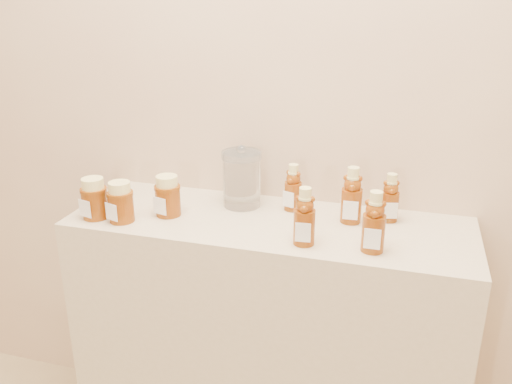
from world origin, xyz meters
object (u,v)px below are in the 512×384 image
(bear_bottle_back_left, at_px, (293,184))
(glass_canister, at_px, (242,177))
(bear_bottle_front_left, at_px, (305,213))
(honey_jar_left, at_px, (121,202))
(display_table, at_px, (267,346))

(bear_bottle_back_left, xyz_separation_m, glass_canister, (-0.16, -0.01, 0.01))
(bear_bottle_back_left, relative_size, glass_canister, 0.87)
(bear_bottle_front_left, bearing_deg, bear_bottle_back_left, 104.45)
(bear_bottle_front_left, relative_size, honey_jar_left, 1.49)
(bear_bottle_front_left, distance_m, honey_jar_left, 0.55)
(bear_bottle_back_left, xyz_separation_m, bear_bottle_front_left, (0.08, -0.23, 0.01))
(display_table, xyz_separation_m, honey_jar_left, (-0.42, -0.12, 0.51))
(bear_bottle_back_left, distance_m, glass_canister, 0.16)
(display_table, xyz_separation_m, bear_bottle_front_left, (0.13, -0.12, 0.54))
(bear_bottle_back_left, bearing_deg, display_table, -97.32)
(display_table, xyz_separation_m, glass_canister, (-0.11, 0.10, 0.55))
(honey_jar_left, relative_size, glass_canister, 0.64)
(display_table, relative_size, glass_canister, 6.22)
(bear_bottle_back_left, bearing_deg, glass_canister, -159.12)
(display_table, distance_m, honey_jar_left, 0.67)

